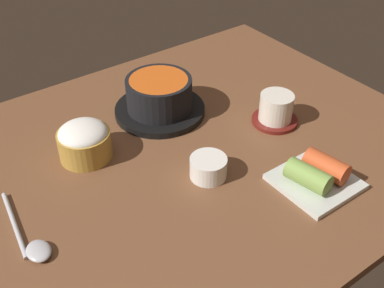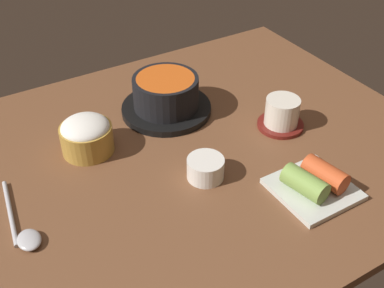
{
  "view_description": "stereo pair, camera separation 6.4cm",
  "coord_description": "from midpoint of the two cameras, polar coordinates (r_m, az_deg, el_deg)",
  "views": [
    {
      "loc": [
        -39.76,
        -59.08,
        59.45
      ],
      "look_at": [
        2.0,
        -2.0,
        5.0
      ],
      "focal_mm": 45.16,
      "sensor_mm": 36.0,
      "label": 1
    },
    {
      "loc": [
        -34.44,
        -62.62,
        59.45
      ],
      "look_at": [
        2.0,
        -2.0,
        5.0
      ],
      "focal_mm": 45.16,
      "sensor_mm": 36.0,
      "label": 2
    }
  ],
  "objects": [
    {
      "name": "dining_table",
      "position": [
        0.92,
        -3.72,
        -1.86
      ],
      "size": [
        100.0,
        76.0,
        2.0
      ],
      "primitive_type": "cube",
      "color": "brown",
      "rests_on": "ground"
    },
    {
      "name": "stone_pot",
      "position": [
        1.01,
        -5.69,
        5.43
      ],
      "size": [
        19.04,
        19.04,
        8.15
      ],
      "color": "black",
      "rests_on": "dining_table"
    },
    {
      "name": "rice_bowl",
      "position": [
        0.92,
        -14.57,
        0.33
      ],
      "size": [
        9.86,
        9.86,
        7.13
      ],
      "color": "#B78C38",
      "rests_on": "dining_table"
    },
    {
      "name": "tea_cup_with_saucer",
      "position": [
        0.99,
        8.07,
        4.01
      ],
      "size": [
        9.44,
        9.44,
        6.45
      ],
      "color": "maroon",
      "rests_on": "dining_table"
    },
    {
      "name": "banchan_cup_center",
      "position": [
        0.85,
        -0.19,
        -2.78
      ],
      "size": [
        6.67,
        6.67,
        3.93
      ],
      "color": "white",
      "rests_on": "dining_table"
    },
    {
      "name": "kimchi_plate",
      "position": [
        0.86,
        12.43,
        -3.72
      ],
      "size": [
        12.97,
        12.97,
        4.87
      ],
      "color": "silver",
      "rests_on": "dining_table"
    },
    {
      "name": "spoon",
      "position": [
        0.8,
        -20.75,
        -10.84
      ],
      "size": [
        4.14,
        17.92,
        1.35
      ],
      "color": "#B7B7BC",
      "rests_on": "dining_table"
    }
  ]
}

